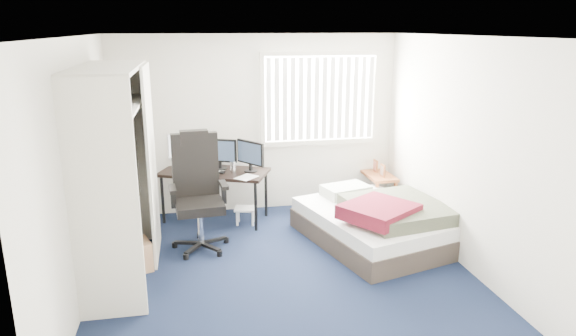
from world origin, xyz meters
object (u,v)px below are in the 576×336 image
at_px(office_chair, 198,204).
at_px(bed, 377,222).
at_px(desk, 215,168).
at_px(nightstand, 378,178).

height_order(office_chair, bed, office_chair).
distance_m(desk, nightstand, 2.40).
bearing_deg(desk, nightstand, 2.30).
distance_m(desk, office_chair, 0.93).
bearing_deg(office_chair, desk, 74.01).
bearing_deg(bed, office_chair, 172.02).
bearing_deg(desk, bed, -31.67).
distance_m(office_chair, nightstand, 2.81).
xyz_separation_m(office_chair, bed, (2.15, -0.30, -0.27)).
distance_m(desk, bed, 2.29).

